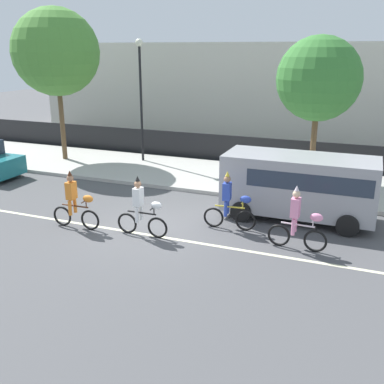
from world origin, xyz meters
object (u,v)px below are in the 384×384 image
(parade_cyclist_cobalt, at_px, (230,204))
(parade_cyclist_zebra, at_px, (142,210))
(parade_cyclist_orange, at_px, (75,203))
(street_lamp_post, at_px, (140,83))
(parked_van_grey, at_px, (301,183))
(parade_cyclist_pink, at_px, (298,222))

(parade_cyclist_cobalt, bearing_deg, parade_cyclist_zebra, -147.09)
(parade_cyclist_orange, height_order, parade_cyclist_zebra, same)
(parade_cyclist_orange, distance_m, street_lamp_post, 9.30)
(parked_van_grey, bearing_deg, parade_cyclist_zebra, -142.45)
(parade_cyclist_orange, distance_m, parked_van_grey, 7.47)
(parade_cyclist_cobalt, distance_m, parked_van_grey, 2.66)
(parade_cyclist_orange, xyz_separation_m, parade_cyclist_pink, (6.90, 1.01, 0.00))
(parade_cyclist_zebra, xyz_separation_m, parked_van_grey, (4.29, 3.29, 0.44))
(parade_cyclist_cobalt, distance_m, parade_cyclist_pink, 2.38)
(parked_van_grey, distance_m, street_lamp_post, 10.31)
(parade_cyclist_zebra, relative_size, street_lamp_post, 0.33)
(parade_cyclist_orange, relative_size, parade_cyclist_cobalt, 1.00)
(parade_cyclist_cobalt, height_order, parade_cyclist_pink, same)
(parade_cyclist_orange, relative_size, parade_cyclist_pink, 1.00)
(parked_van_grey, bearing_deg, street_lamp_post, 149.94)
(parade_cyclist_orange, xyz_separation_m, parade_cyclist_cobalt, (4.64, 1.75, 0.00))
(parked_van_grey, relative_size, street_lamp_post, 0.85)
(parade_cyclist_cobalt, bearing_deg, parked_van_grey, 42.51)
(parade_cyclist_orange, distance_m, parade_cyclist_zebra, 2.30)
(parade_cyclist_pink, height_order, parked_van_grey, parked_van_grey)
(parade_cyclist_zebra, height_order, parked_van_grey, parked_van_grey)
(parade_cyclist_zebra, bearing_deg, parked_van_grey, 37.55)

